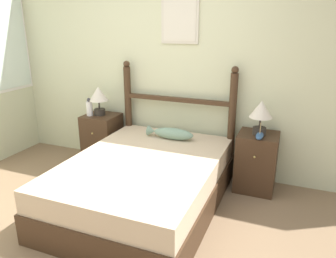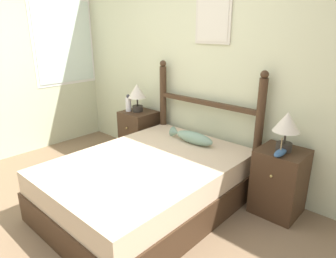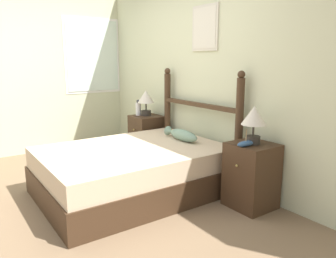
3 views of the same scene
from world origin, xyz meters
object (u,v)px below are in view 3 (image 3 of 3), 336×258
object	(u,v)px
table_lamp_right	(254,119)
model_boat	(246,143)
fish_pillow	(182,135)
table_lamp_left	(146,99)
bed	(133,170)
nightstand_right	(251,175)
nightstand_left	(147,137)
bottle	(138,108)

from	to	relation	value
table_lamp_right	model_boat	distance (m)	0.25
fish_pillow	table_lamp_left	bearing A→B (deg)	172.41
fish_pillow	bed	bearing A→B (deg)	-92.64
nightstand_right	table_lamp_left	xyz separation A→B (m)	(-2.01, 0.00, 0.58)
table_lamp_right	nightstand_left	bearing A→B (deg)	179.68
bed	nightstand_left	distance (m)	1.28
nightstand_left	table_lamp_right	world-z (taller)	table_lamp_right
table_lamp_left	fish_pillow	distance (m)	1.10
fish_pillow	model_boat	bearing A→B (deg)	0.34
bed	bottle	xyz separation A→B (m)	(-1.12, 0.72, 0.50)
nightstand_left	table_lamp_left	size ratio (longest dim) A/B	1.76
bottle	model_boat	distance (m)	2.14
nightstand_left	model_boat	distance (m)	2.06
nightstand_right	model_boat	size ratio (longest dim) A/B	3.00
bed	fish_pillow	bearing A→B (deg)	87.36
nightstand_left	model_boat	size ratio (longest dim) A/B	3.00
fish_pillow	nightstand_right	bearing A→B (deg)	8.04
nightstand_left	bed	bearing A→B (deg)	-38.36
nightstand_right	table_lamp_left	bearing A→B (deg)	179.93
bed	nightstand_right	distance (m)	1.28
bed	model_boat	size ratio (longest dim) A/B	9.01
bed	table_lamp_right	size ratio (longest dim) A/B	5.27
nightstand_right	bed	bearing A→B (deg)	-141.64
bed	nightstand_right	size ratio (longest dim) A/B	3.00
bottle	fish_pillow	xyz separation A→B (m)	(1.15, -0.07, -0.18)
bed	table_lamp_right	xyz separation A→B (m)	(1.00, 0.78, 0.65)
nightstand_right	fish_pillow	bearing A→B (deg)	-171.96
bottle	nightstand_left	bearing A→B (deg)	30.04
table_lamp_left	table_lamp_right	distance (m)	2.02
table_lamp_left	nightstand_left	bearing A→B (deg)	-8.39
bottle	table_lamp_left	bearing A→B (deg)	34.68
nightstand_right	table_lamp_left	distance (m)	2.09
bed	bottle	distance (m)	1.42
bed	nightstand_left	size ratio (longest dim) A/B	3.00
table_lamp_left	bottle	xyz separation A→B (m)	(-0.10, -0.07, -0.15)
bed	table_lamp_left	size ratio (longest dim) A/B	5.27
nightstand_left	nightstand_right	size ratio (longest dim) A/B	1.00
model_boat	nightstand_left	bearing A→B (deg)	176.29
bed	nightstand_right	bearing A→B (deg)	38.36
table_lamp_right	fish_pillow	bearing A→B (deg)	-172.64
bottle	fish_pillow	world-z (taller)	bottle
bed	table_lamp_right	distance (m)	1.43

